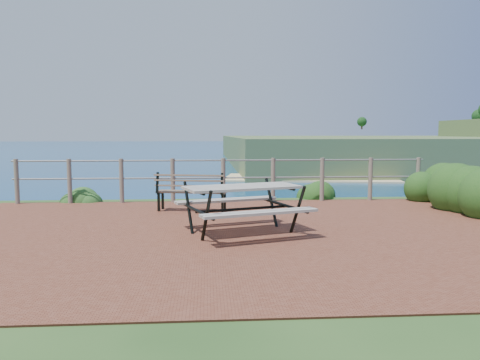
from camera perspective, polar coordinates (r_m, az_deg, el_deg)
The scene contains 9 objects.
ground at distance 7.49m, azimuth -1.15°, elevation -6.52°, with size 10.00×7.00×0.12m, color brown.
ocean at distance 207.31m, azimuth -3.91°, elevation 5.27°, with size 1200.00×1200.00×0.00m, color #155481.
safety_railing at distance 10.71m, azimuth -2.05°, elevation 0.29°, with size 9.40×0.10×1.00m.
picnic_table at distance 7.33m, azimuth 0.24°, elevation -2.97°, with size 1.91×1.47×0.75m.
park_bench at distance 9.48m, azimuth -5.90°, elevation -0.72°, with size 1.46×0.64×0.80m.
shrub_right_front at distance 10.40m, azimuth 26.85°, elevation -3.68°, with size 1.56×1.56×2.20m, color #144314.
shrub_right_edge at distance 11.86m, azimuth 22.55°, elevation -2.41°, with size 1.14×1.14×1.63m, color #144314.
shrub_lip_west at distance 11.43m, azimuth -19.00°, elevation -2.57°, with size 0.85×0.85×0.63m, color #255921.
shrub_lip_east at distance 11.87m, azimuth 8.93°, elevation -2.03°, with size 0.83×0.83×0.59m, color #144314.
Camera 1 is at (-0.36, -7.31, 1.59)m, focal length 35.00 mm.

